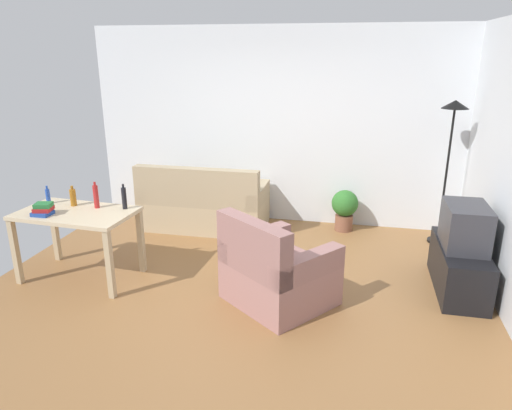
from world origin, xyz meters
The scene contains 14 objects.
ground_plane centered at (0.00, 0.00, -0.01)m, with size 5.20×4.40×0.02m, color olive.
wall_rear centered at (0.00, 2.20, 1.35)m, with size 5.20×0.10×2.70m, color silver.
couch centered at (-0.88, 1.59, 0.31)m, with size 1.69×0.84×0.92m.
tv_stand centered at (2.25, 0.43, 0.24)m, with size 0.44×1.10×0.48m.
tv centered at (2.25, 0.43, 0.70)m, with size 0.41×0.60×0.44m.
torchiere_lamp centered at (2.25, 1.73, 1.41)m, with size 0.32×0.32×1.81m.
desk centered at (-1.70, -0.14, 0.65)m, with size 1.24×0.78×0.76m.
potted_plant centered at (1.04, 1.90, 0.33)m, with size 0.36×0.36×0.57m.
armchair centered at (0.45, -0.23, 0.32)m, with size 1.23×1.22×0.92m.
bottle_blue centered at (-2.14, 0.04, 0.85)m, with size 0.05×0.05×0.20m.
bottle_amber centered at (-1.83, 0.03, 0.86)m, with size 0.07×0.07×0.22m.
bottle_red centered at (-1.54, 0.02, 0.89)m, with size 0.06×0.06×0.29m.
bottle_dark centered at (-1.23, 0.05, 0.88)m, with size 0.05×0.05×0.27m.
book_stack centered at (-1.96, -0.31, 0.82)m, with size 0.20×0.20×0.12m.
Camera 1 is at (1.13, -4.27, 2.36)m, focal length 32.81 mm.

